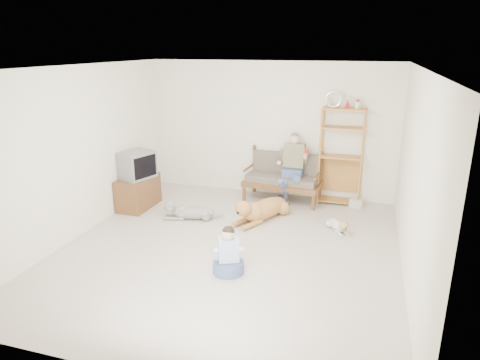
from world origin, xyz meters
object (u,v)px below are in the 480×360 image
(etagere, at_px, (341,156))
(tv_stand, at_px, (138,192))
(golden_retriever, at_px, (261,209))
(loveseat, at_px, (283,176))

(etagere, bearing_deg, tv_stand, -159.89)
(tv_stand, bearing_deg, golden_retriever, 2.84)
(loveseat, distance_m, golden_retriever, 1.21)
(loveseat, relative_size, tv_stand, 1.71)
(loveseat, xyz_separation_m, etagere, (1.09, 0.11, 0.48))
(loveseat, distance_m, etagere, 1.19)
(etagere, relative_size, golden_retriever, 1.49)
(loveseat, relative_size, golden_retriever, 1.06)
(etagere, relative_size, tv_stand, 2.39)
(tv_stand, bearing_deg, etagere, 21.42)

